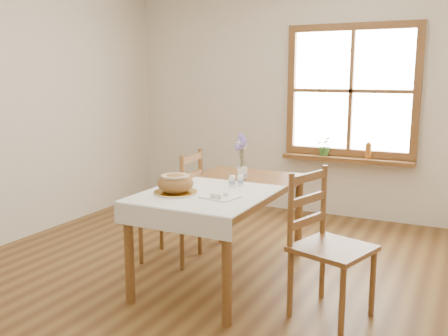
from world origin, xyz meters
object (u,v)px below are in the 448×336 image
(dining_table, at_px, (224,197))
(flower_vase, at_px, (242,174))
(chair_left, at_px, (170,206))
(bread_plate, at_px, (176,193))
(chair_right, at_px, (333,246))

(dining_table, height_order, flower_vase, flower_vase)
(chair_left, bearing_deg, bread_plate, 29.42)
(chair_left, bearing_deg, flower_vase, 102.39)
(chair_left, relative_size, bread_plate, 3.15)
(dining_table, relative_size, chair_left, 1.63)
(chair_left, distance_m, flower_vase, 0.70)
(chair_right, bearing_deg, flower_vase, 73.55)
(chair_right, distance_m, flower_vase, 1.19)
(chair_left, xyz_separation_m, flower_vase, (0.60, 0.21, 0.31))
(chair_left, distance_m, bread_plate, 0.73)
(dining_table, bearing_deg, chair_right, -17.25)
(chair_right, xyz_separation_m, bread_plate, (-1.16, -0.12, 0.27))
(chair_left, relative_size, flower_vase, 10.51)
(chair_left, height_order, chair_right, chair_right)
(chair_left, height_order, flower_vase, chair_left)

